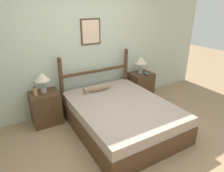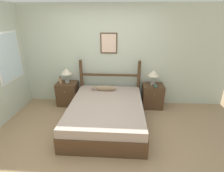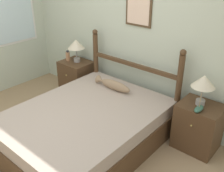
{
  "view_description": "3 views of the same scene",
  "coord_description": "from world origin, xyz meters",
  "px_view_note": "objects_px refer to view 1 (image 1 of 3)",
  "views": [
    {
      "loc": [
        -1.54,
        -2.04,
        2.13
      ],
      "look_at": [
        0.19,
        0.92,
        0.71
      ],
      "focal_mm": 32.0,
      "sensor_mm": 36.0,
      "label": 1
    },
    {
      "loc": [
        0.52,
        -2.73,
        2.24
      ],
      "look_at": [
        0.27,
        1.04,
        0.72
      ],
      "focal_mm": 28.0,
      "sensor_mm": 36.0,
      "label": 2
    },
    {
      "loc": [
        2.26,
        -1.33,
        2.24
      ],
      "look_at": [
        0.23,
        1.04,
        0.69
      ],
      "focal_mm": 42.0,
      "sensor_mm": 36.0,
      "label": 3
    }
  ],
  "objects_px": {
    "table_lamp_right": "(141,61)",
    "bottle": "(35,91)",
    "nightstand_right": "(141,85)",
    "model_boat": "(146,73)",
    "bed": "(121,116)",
    "nightstand_left": "(46,108)",
    "fish_pillow": "(98,88)",
    "table_lamp_left": "(42,77)"
  },
  "relations": [
    {
      "from": "bottle",
      "to": "model_boat",
      "type": "height_order",
      "value": "model_boat"
    },
    {
      "from": "nightstand_right",
      "to": "table_lamp_left",
      "type": "height_order",
      "value": "table_lamp_left"
    },
    {
      "from": "nightstand_right",
      "to": "fish_pillow",
      "type": "height_order",
      "value": "fish_pillow"
    },
    {
      "from": "nightstand_left",
      "to": "fish_pillow",
      "type": "distance_m",
      "value": 1.06
    },
    {
      "from": "table_lamp_right",
      "to": "model_boat",
      "type": "distance_m",
      "value": 0.31
    },
    {
      "from": "nightstand_right",
      "to": "bottle",
      "type": "bearing_deg",
      "value": -178.96
    },
    {
      "from": "table_lamp_right",
      "to": "fish_pillow",
      "type": "height_order",
      "value": "table_lamp_right"
    },
    {
      "from": "table_lamp_left",
      "to": "model_boat",
      "type": "xyz_separation_m",
      "value": [
        2.26,
        -0.16,
        -0.27
      ]
    },
    {
      "from": "model_boat",
      "to": "bottle",
      "type": "bearing_deg",
      "value": 177.74
    },
    {
      "from": "table_lamp_right",
      "to": "fish_pillow",
      "type": "xyz_separation_m",
      "value": [
        -1.21,
        -0.21,
        -0.34
      ]
    },
    {
      "from": "nightstand_right",
      "to": "bottle",
      "type": "relative_size",
      "value": 3.26
    },
    {
      "from": "nightstand_left",
      "to": "fish_pillow",
      "type": "xyz_separation_m",
      "value": [
        1.01,
        -0.2,
        0.27
      ]
    },
    {
      "from": "nightstand_left",
      "to": "bottle",
      "type": "xyz_separation_m",
      "value": [
        -0.15,
        -0.04,
        0.39
      ]
    },
    {
      "from": "nightstand_right",
      "to": "table_lamp_left",
      "type": "xyz_separation_m",
      "value": [
        -2.24,
        0.02,
        0.6
      ]
    },
    {
      "from": "nightstand_right",
      "to": "fish_pillow",
      "type": "bearing_deg",
      "value": -170.97
    },
    {
      "from": "bottle",
      "to": "model_boat",
      "type": "xyz_separation_m",
      "value": [
        2.42,
        -0.1,
        -0.06
      ]
    },
    {
      "from": "nightstand_right",
      "to": "model_boat",
      "type": "relative_size",
      "value": 2.72
    },
    {
      "from": "table_lamp_right",
      "to": "bottle",
      "type": "distance_m",
      "value": 2.38
    },
    {
      "from": "nightstand_right",
      "to": "fish_pillow",
      "type": "distance_m",
      "value": 1.29
    },
    {
      "from": "nightstand_left",
      "to": "model_boat",
      "type": "distance_m",
      "value": 2.3
    },
    {
      "from": "table_lamp_right",
      "to": "bottle",
      "type": "height_order",
      "value": "table_lamp_right"
    },
    {
      "from": "bed",
      "to": "fish_pillow",
      "type": "height_order",
      "value": "fish_pillow"
    },
    {
      "from": "table_lamp_right",
      "to": "bottle",
      "type": "xyz_separation_m",
      "value": [
        -2.37,
        -0.05,
        -0.21
      ]
    },
    {
      "from": "model_boat",
      "to": "nightstand_left",
      "type": "bearing_deg",
      "value": 176.5
    },
    {
      "from": "nightstand_left",
      "to": "model_boat",
      "type": "bearing_deg",
      "value": -3.5
    },
    {
      "from": "bed",
      "to": "nightstand_left",
      "type": "height_order",
      "value": "nightstand_left"
    },
    {
      "from": "nightstand_left",
      "to": "fish_pillow",
      "type": "bearing_deg",
      "value": -11.09
    },
    {
      "from": "table_lamp_left",
      "to": "bottle",
      "type": "relative_size",
      "value": 2.04
    },
    {
      "from": "table_lamp_right",
      "to": "nightstand_left",
      "type": "bearing_deg",
      "value": -179.72
    },
    {
      "from": "nightstand_right",
      "to": "model_boat",
      "type": "xyz_separation_m",
      "value": [
        0.02,
        -0.14,
        0.34
      ]
    },
    {
      "from": "fish_pillow",
      "to": "nightstand_left",
      "type": "bearing_deg",
      "value": 168.91
    },
    {
      "from": "bed",
      "to": "bottle",
      "type": "distance_m",
      "value": 1.58
    },
    {
      "from": "table_lamp_left",
      "to": "table_lamp_right",
      "type": "xyz_separation_m",
      "value": [
        2.21,
        -0.01,
        0.0
      ]
    },
    {
      "from": "table_lamp_left",
      "to": "model_boat",
      "type": "relative_size",
      "value": 1.7
    },
    {
      "from": "nightstand_left",
      "to": "nightstand_right",
      "type": "height_order",
      "value": "same"
    },
    {
      "from": "nightstand_left",
      "to": "model_boat",
      "type": "xyz_separation_m",
      "value": [
        2.27,
        -0.14,
        0.34
      ]
    },
    {
      "from": "bed",
      "to": "bottle",
      "type": "relative_size",
      "value": 10.79
    },
    {
      "from": "table_lamp_right",
      "to": "fish_pillow",
      "type": "bearing_deg",
      "value": -170.27
    },
    {
      "from": "bottle",
      "to": "fish_pillow",
      "type": "relative_size",
      "value": 0.31
    },
    {
      "from": "bed",
      "to": "model_boat",
      "type": "bearing_deg",
      "value": 32.62
    },
    {
      "from": "bed",
      "to": "model_boat",
      "type": "relative_size",
      "value": 8.99
    },
    {
      "from": "table_lamp_right",
      "to": "model_boat",
      "type": "relative_size",
      "value": 1.7
    }
  ]
}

